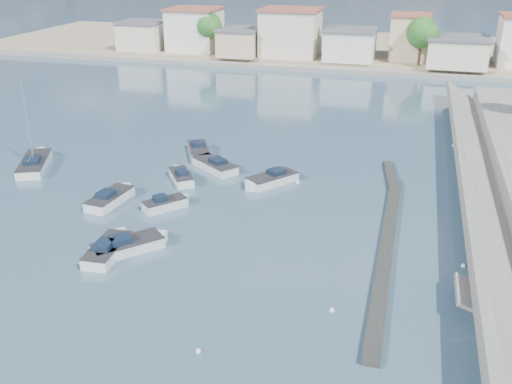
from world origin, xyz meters
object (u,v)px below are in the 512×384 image
Objects in this scene: motorboat_d at (270,180)px; motorboat_g at (199,152)px; motorboat_e at (112,198)px; sailboat at (35,163)px; motorboat_c at (213,165)px; motorboat_b at (167,204)px; motorboat_a at (109,249)px; motorboat_h at (131,245)px; motorboat_f at (181,177)px.

motorboat_g is (-9.05, 5.52, 0.00)m from motorboat_d.
motorboat_d and motorboat_e have the same top height.
motorboat_c is at bearing 13.61° from sailboat.
motorboat_g is at bearing 148.63° from motorboat_d.
motorboat_c is at bearing -49.55° from motorboat_g.
motorboat_b and motorboat_d have the same top height.
motorboat_h is at bearing 34.21° from motorboat_a.
motorboat_a is at bearing -145.79° from motorboat_h.
motorboat_a is 0.60× the size of sailboat.
motorboat_c is at bearing 59.72° from motorboat_e.
motorboat_c is 1.00× the size of motorboat_g.
motorboat_b is at bearing 1.32° from motorboat_e.
motorboat_c and motorboat_g have the same top height.
sailboat is at bearing -178.17° from motorboat_f.
motorboat_f is at bearing -83.15° from motorboat_g.
sailboat reaches higher than motorboat_a.
motorboat_a is 1.46× the size of motorboat_b.
motorboat_c is (0.66, 9.69, 0.00)m from motorboat_b.
motorboat_h is 0.56× the size of sailboat.
motorboat_a is 1.00× the size of motorboat_g.
motorboat_a and motorboat_e have the same top height.
motorboat_b is at bearing -93.88° from motorboat_c.
motorboat_f is 0.46× the size of sailboat.
motorboat_g is at bearing 99.16° from motorboat_b.
motorboat_b is at bearing 83.70° from motorboat_a.
sailboat reaches higher than motorboat_d.
sailboat is (-16.59, 5.51, 0.03)m from motorboat_b.
motorboat_c is 6.72m from motorboat_d.
motorboat_d is 0.56× the size of sailboat.
motorboat_e is at bearing -120.28° from motorboat_c.
motorboat_f is (-0.35, 14.13, -0.00)m from motorboat_a.
motorboat_a is at bearing -116.89° from motorboat_d.
motorboat_b is 9.71m from motorboat_c.
motorboat_e is at bearing 117.49° from motorboat_a.
motorboat_f is (-1.25, 6.00, 0.00)m from motorboat_b.
motorboat_c is at bearing 62.62° from motorboat_f.
motorboat_b is 13.07m from motorboat_g.
motorboat_f is 6.95m from motorboat_g.
sailboat is at bearing -166.39° from motorboat_c.
motorboat_c is 4.15m from motorboat_f.
motorboat_f is (-8.22, -1.38, 0.00)m from motorboat_d.
sailboat is (-15.69, 13.64, 0.03)m from motorboat_a.
motorboat_d and motorboat_f have the same top height.
motorboat_c and motorboat_f have the same top height.
motorboat_d and motorboat_h have the same top height.
motorboat_d and motorboat_g have the same top height.
motorboat_e is (-4.17, 8.01, -0.00)m from motorboat_a.
motorboat_a and motorboat_f have the same top height.
motorboat_g is at bearing 130.45° from motorboat_c.
motorboat_g is at bearing 77.08° from motorboat_e.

